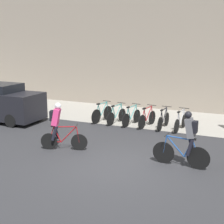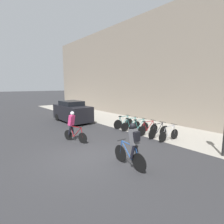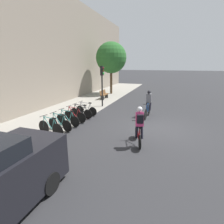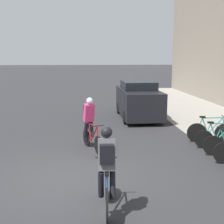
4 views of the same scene
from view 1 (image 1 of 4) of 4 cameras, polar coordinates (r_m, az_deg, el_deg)
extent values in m
plane|color=#2B2B2D|center=(9.98, 0.98, -9.91)|extent=(200.00, 200.00, 0.00)
cube|color=gray|center=(16.13, 10.32, -1.30)|extent=(44.00, 4.50, 0.01)
cube|color=gray|center=(18.19, 12.90, 15.45)|extent=(44.00, 0.60, 9.64)
cylinder|color=black|center=(11.36, -6.02, -5.51)|extent=(0.59, 0.23, 0.61)
cylinder|color=black|center=(11.62, -11.44, -5.28)|extent=(0.59, 0.23, 0.61)
cylinder|color=maroon|center=(11.35, -7.94, -4.08)|extent=(0.59, 0.23, 0.62)
cylinder|color=maroon|center=(11.45, -9.95, -4.08)|extent=(0.28, 0.13, 0.58)
cylinder|color=maroon|center=(11.30, -8.59, -2.69)|extent=(0.79, 0.30, 0.07)
cylinder|color=maroon|center=(11.56, -10.38, -5.37)|extent=(0.43, 0.17, 0.05)
cylinder|color=maroon|center=(11.51, -11.02, -4.00)|extent=(0.23, 0.10, 0.56)
cylinder|color=maroon|center=(11.28, -6.28, -4.10)|extent=(0.13, 0.07, 0.59)
cylinder|color=black|center=(11.20, -6.54, -2.48)|extent=(0.18, 0.44, 0.03)
cube|color=black|center=(11.40, -10.61, -2.50)|extent=(0.22, 0.14, 0.06)
cube|color=#DB3875|center=(11.29, -10.18, -0.90)|extent=(0.41, 0.41, 0.63)
sphere|color=silver|center=(11.18, -9.87, 1.13)|extent=(0.28, 0.28, 0.22)
cylinder|color=black|center=(11.35, -10.46, -3.85)|extent=(0.30, 0.19, 0.56)
cylinder|color=black|center=(11.55, -10.17, -3.54)|extent=(0.26, 0.18, 0.56)
cube|color=black|center=(11.32, -10.88, -0.64)|extent=(0.22, 0.29, 0.36)
cylinder|color=black|center=(10.25, 9.39, -7.33)|extent=(0.72, 0.08, 0.71)
cylinder|color=black|center=(10.00, 15.51, -8.15)|extent=(0.72, 0.08, 0.71)
cylinder|color=#1E478C|center=(10.06, 11.50, -6.11)|extent=(0.61, 0.08, 0.63)
cylinder|color=#1E478C|center=(9.97, 13.78, -6.49)|extent=(0.28, 0.06, 0.58)
cylinder|color=#1E478C|center=(9.94, 12.25, -4.65)|extent=(0.82, 0.09, 0.07)
cylinder|color=#1E478C|center=(10.04, 14.25, -8.04)|extent=(0.45, 0.06, 0.05)
cylinder|color=#1E478C|center=(9.92, 15.03, -6.59)|extent=(0.23, 0.05, 0.56)
cylinder|color=#1E478C|center=(10.14, 9.69, -5.82)|extent=(0.13, 0.04, 0.59)
cylinder|color=black|center=(10.03, 10.00, -4.06)|extent=(0.06, 0.46, 0.03)
cube|color=black|center=(9.85, 14.57, -4.79)|extent=(0.20, 0.09, 0.06)
cube|color=#5B5B60|center=(9.78, 14.10, -2.87)|extent=(0.34, 0.34, 0.63)
sphere|color=black|center=(9.69, 13.77, -0.49)|extent=(0.23, 0.23, 0.22)
cylinder|color=black|center=(10.03, 14.35, -5.92)|extent=(0.28, 0.13, 0.56)
cylinder|color=black|center=(9.83, 14.06, -6.30)|extent=(0.25, 0.12, 0.56)
cube|color=black|center=(9.73, 14.92, -2.68)|extent=(0.16, 0.27, 0.36)
cylinder|color=black|center=(15.71, -0.78, -0.16)|extent=(0.16, 0.70, 0.70)
cylinder|color=black|center=(14.94, -2.92, -0.84)|extent=(0.16, 0.70, 0.70)
cylinder|color=teal|center=(15.38, -1.49, 0.64)|extent=(0.14, 0.54, 0.62)
cylinder|color=teal|center=(15.10, -2.28, 0.35)|extent=(0.08, 0.26, 0.58)
cylinder|color=teal|center=(15.24, -1.73, 1.61)|extent=(0.17, 0.72, 0.07)
cylinder|color=teal|center=(15.09, -2.47, -0.73)|extent=(0.10, 0.39, 0.05)
cylinder|color=teal|center=(14.95, -2.73, 0.25)|extent=(0.07, 0.21, 0.56)
cylinder|color=teal|center=(15.62, -0.86, 0.86)|extent=(0.06, 0.12, 0.58)
cylinder|color=black|center=(15.52, -0.95, 2.02)|extent=(0.46, 0.11, 0.03)
cube|color=black|center=(14.95, -2.54, 1.49)|extent=(0.11, 0.21, 0.06)
cylinder|color=black|center=(15.44, 1.87, -0.53)|extent=(0.14, 0.63, 0.63)
cylinder|color=black|center=(14.60, -0.25, -1.29)|extent=(0.14, 0.63, 0.63)
cylinder|color=teal|center=(15.09, 1.18, 0.27)|extent=(0.14, 0.56, 0.62)
cylinder|color=teal|center=(14.78, 0.39, -0.05)|extent=(0.08, 0.27, 0.58)
cylinder|color=teal|center=(14.94, 0.95, 1.25)|extent=(0.17, 0.76, 0.07)
cylinder|color=teal|center=(14.77, 0.19, -1.16)|extent=(0.10, 0.41, 0.05)
cylinder|color=teal|center=(14.61, -0.05, -0.17)|extent=(0.07, 0.22, 0.56)
cylinder|color=teal|center=(15.35, 1.79, 0.50)|extent=(0.06, 0.12, 0.59)
cylinder|color=black|center=(15.25, 1.72, 1.68)|extent=(0.46, 0.11, 0.03)
cube|color=black|center=(14.62, 0.15, 1.10)|extent=(0.11, 0.21, 0.06)
cylinder|color=black|center=(15.19, 4.57, -0.76)|extent=(0.14, 0.64, 0.64)
cylinder|color=black|center=(14.30, 2.56, -1.57)|extent=(0.14, 0.64, 0.64)
cylinder|color=teal|center=(14.82, 3.93, 0.04)|extent=(0.13, 0.57, 0.62)
cylinder|color=teal|center=(14.50, 3.18, -0.30)|extent=(0.08, 0.27, 0.58)
cylinder|color=teal|center=(14.66, 3.72, 1.03)|extent=(0.17, 0.77, 0.07)
cylinder|color=teal|center=(14.48, 2.98, -1.43)|extent=(0.10, 0.42, 0.05)
cylinder|color=teal|center=(14.32, 2.76, -0.43)|extent=(0.07, 0.22, 0.56)
cylinder|color=teal|center=(15.09, 4.51, 0.28)|extent=(0.05, 0.12, 0.59)
cylinder|color=black|center=(14.99, 4.46, 1.49)|extent=(0.46, 0.10, 0.03)
cube|color=black|center=(14.33, 2.96, 0.87)|extent=(0.11, 0.21, 0.06)
cylinder|color=black|center=(14.96, 7.35, -1.02)|extent=(0.14, 0.65, 0.65)
cylinder|color=black|center=(14.06, 5.49, -1.85)|extent=(0.14, 0.65, 0.65)
cylinder|color=maroon|center=(14.58, 6.77, -0.21)|extent=(0.13, 0.57, 0.62)
cylinder|color=maroon|center=(14.25, 6.08, -0.56)|extent=(0.08, 0.27, 0.58)
cylinder|color=maroon|center=(14.42, 6.60, 0.80)|extent=(0.17, 0.76, 0.07)
cylinder|color=maroon|center=(14.24, 5.88, -1.71)|extent=(0.10, 0.41, 0.05)
cylinder|color=maroon|center=(14.07, 5.69, -0.69)|extent=(0.07, 0.22, 0.56)
cylinder|color=maroon|center=(14.85, 7.31, 0.04)|extent=(0.06, 0.12, 0.59)
cylinder|color=black|center=(14.75, 7.28, 1.26)|extent=(0.46, 0.10, 0.03)
cube|color=black|center=(14.09, 5.89, 0.63)|extent=(0.11, 0.21, 0.06)
cylinder|color=black|center=(14.79, 9.99, -1.29)|extent=(0.06, 0.64, 0.64)
cylinder|color=black|center=(13.83, 8.76, -2.22)|extent=(0.06, 0.64, 0.64)
cylinder|color=black|center=(14.39, 9.63, -0.51)|extent=(0.07, 0.57, 0.62)
cylinder|color=black|center=(14.04, 9.17, -0.88)|extent=(0.05, 0.27, 0.58)
cylinder|color=black|center=(14.23, 9.54, 0.51)|extent=(0.08, 0.77, 0.07)
cylinder|color=black|center=(14.02, 9.02, -2.06)|extent=(0.05, 0.42, 0.05)
cylinder|color=black|center=(13.85, 8.92, -1.03)|extent=(0.04, 0.22, 0.56)
cylinder|color=black|center=(14.68, 9.99, -0.23)|extent=(0.04, 0.12, 0.59)
cylinder|color=black|center=(14.58, 9.99, 1.00)|extent=(0.46, 0.05, 0.03)
cube|color=black|center=(13.86, 9.08, 0.32)|extent=(0.09, 0.20, 0.06)
cylinder|color=black|center=(14.63, 13.04, -1.62)|extent=(0.10, 0.62, 0.62)
cylinder|color=black|center=(13.66, 11.74, -2.56)|extent=(0.10, 0.62, 0.62)
cylinder|color=#99999E|center=(14.23, 12.67, -0.82)|extent=(0.10, 0.58, 0.62)
cylinder|color=#99999E|center=(13.88, 12.19, -1.21)|extent=(0.07, 0.27, 0.58)
cylinder|color=#99999E|center=(14.07, 12.59, 0.20)|extent=(0.12, 0.78, 0.07)
cylinder|color=#99999E|center=(13.86, 12.02, -2.40)|extent=(0.08, 0.42, 0.05)
cylinder|color=#99999E|center=(13.68, 11.92, -1.36)|extent=(0.06, 0.22, 0.56)
cylinder|color=#99999E|center=(14.53, 13.05, -0.54)|extent=(0.05, 0.12, 0.59)
cylinder|color=black|center=(14.42, 13.06, 0.70)|extent=(0.46, 0.08, 0.03)
cube|color=black|center=(13.70, 12.10, 0.00)|extent=(0.10, 0.21, 0.06)
cube|color=black|center=(16.42, -19.69, 1.31)|extent=(4.30, 1.78, 1.27)
cylinder|color=black|center=(15.05, -17.96, -1.51)|extent=(0.62, 0.20, 0.62)
cylinder|color=black|center=(16.27, -14.16, -0.25)|extent=(0.62, 0.20, 0.62)
camera|label=2|loc=(5.47, 55.19, 0.65)|focal=28.00mm
camera|label=3|loc=(15.35, -35.74, 8.89)|focal=28.00mm
camera|label=4|loc=(9.82, 48.43, 4.16)|focal=50.00mm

